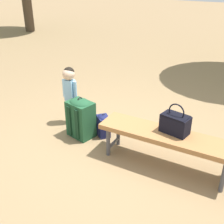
# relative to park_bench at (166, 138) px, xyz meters

# --- Properties ---
(ground_plane) EXTENTS (40.00, 40.00, 0.00)m
(ground_plane) POSITION_rel_park_bench_xyz_m (0.70, -0.04, -0.39)
(ground_plane) COLOR #8C704C
(ground_plane) RESTS_ON ground
(park_bench) EXTENTS (1.60, 0.42, 0.45)m
(park_bench) POSITION_rel_park_bench_xyz_m (0.00, 0.00, 0.00)
(park_bench) COLOR #9E6B3D
(park_bench) RESTS_ON ground
(handbag) EXTENTS (0.35, 0.24, 0.37)m
(handbag) POSITION_rel_park_bench_xyz_m (-0.07, -0.06, 0.18)
(handbag) COLOR black
(handbag) RESTS_ON park_bench
(child_standing) EXTENTS (0.24, 0.18, 0.89)m
(child_standing) POSITION_rel_park_bench_xyz_m (1.64, -0.33, 0.20)
(child_standing) COLOR #B2D8B2
(child_standing) RESTS_ON ground
(backpack_large) EXTENTS (0.41, 0.37, 0.60)m
(backpack_large) POSITION_rel_park_bench_xyz_m (1.27, -0.08, -0.09)
(backpack_large) COLOR #1E4C2D
(backpack_large) RESTS_ON ground
(backpack_small) EXTENTS (0.25, 0.25, 0.35)m
(backpack_small) POSITION_rel_park_bench_xyz_m (1.00, -0.23, -0.22)
(backpack_small) COLOR #191E4C
(backpack_small) RESTS_ON ground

